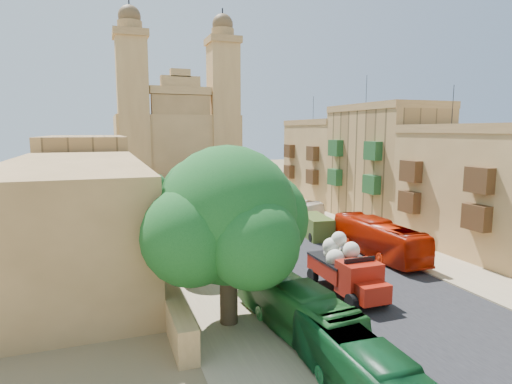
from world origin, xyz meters
TOP-DOWN VIEW (x-y plane):
  - ground at (0.00, 0.00)m, footprint 260.00×260.00m
  - road_surface at (0.00, 30.00)m, footprint 14.00×140.00m
  - sidewalk_east at (9.50, 30.00)m, footprint 5.00×140.00m
  - sidewalk_west at (-9.50, 30.00)m, footprint 5.00×140.00m
  - kerb_east at (7.00, 30.00)m, footprint 0.25×140.00m
  - kerb_west at (-7.00, 30.00)m, footprint 0.25×140.00m
  - townhouse_b at (15.95, 11.00)m, footprint 9.00×14.00m
  - townhouse_c at (15.95, 25.00)m, footprint 9.00×14.00m
  - townhouse_d at (15.95, 39.00)m, footprint 9.00×14.00m
  - west_wall at (-12.50, 20.00)m, footprint 1.00×40.00m
  - west_building_low at (-18.00, 18.00)m, footprint 10.00×28.00m
  - west_building_mid at (-18.00, 44.00)m, footprint 10.00×22.00m
  - church at (-0.00, 78.61)m, footprint 28.00×22.50m
  - ficus_tree at (-9.41, 4.01)m, footprint 9.99×9.19m
  - street_tree_a at (-10.00, 12.00)m, footprint 3.26×3.26m
  - street_tree_b at (-10.00, 24.00)m, footprint 3.14×3.14m
  - street_tree_c at (-10.00, 36.00)m, footprint 3.58×3.58m
  - street_tree_d at (-10.00, 48.00)m, footprint 3.14×3.14m
  - red_truck at (-0.97, 5.60)m, footprint 2.71×6.81m
  - olive_pickup at (4.22, 20.00)m, footprint 2.92×5.47m
  - bus_green_south at (-6.50, -4.77)m, footprint 2.37×9.35m
  - bus_green_north at (-6.50, 1.84)m, footprint 3.33×10.23m
  - bus_red_east at (6.20, 12.22)m, footprint 2.85×11.19m
  - bus_cream_east at (4.53, 28.28)m, footprint 5.76×10.83m
  - car_blue_a at (-4.53, 12.51)m, footprint 1.71×3.42m
  - car_white_a at (-2.33, 29.61)m, footprint 2.05×3.93m
  - car_cream at (5.00, 28.16)m, footprint 2.87×5.10m
  - car_dkblue at (-2.06, 44.91)m, footprint 2.97×4.45m
  - car_white_b at (2.77, 38.23)m, footprint 2.38×3.70m
  - car_blue_b at (-0.50, 52.44)m, footprint 2.35×4.21m
  - pedestrian_a at (9.23, 13.51)m, footprint 0.60×0.44m
  - pedestrian_c at (7.50, 19.94)m, footprint 0.65×1.14m

SIDE VIEW (x-z plane):
  - ground at x=0.00m, z-range 0.00..0.00m
  - road_surface at x=0.00m, z-range 0.00..0.01m
  - sidewalk_east at x=9.50m, z-range 0.00..0.01m
  - sidewalk_west at x=-9.50m, z-range 0.00..0.01m
  - kerb_east at x=7.00m, z-range 0.00..0.12m
  - kerb_west at x=-7.00m, z-range 0.00..0.12m
  - car_blue_a at x=-4.53m, z-range 0.00..1.12m
  - car_white_b at x=2.77m, z-range 0.00..1.17m
  - car_dkblue at x=-2.06m, z-range 0.00..1.20m
  - car_white_a at x=-2.33m, z-range 0.00..1.23m
  - car_blue_b at x=-0.50m, z-range 0.00..1.31m
  - car_cream at x=5.00m, z-range 0.00..1.35m
  - pedestrian_a at x=9.23m, z-range 0.00..1.50m
  - west_wall at x=-12.50m, z-range 0.00..1.80m
  - pedestrian_c at x=7.50m, z-range 0.00..1.84m
  - olive_pickup at x=4.22m, z-range -0.02..2.13m
  - bus_green_south at x=-6.50m, z-range 0.00..2.59m
  - bus_green_north at x=-6.50m, z-range 0.00..2.80m
  - bus_cream_east at x=4.53m, z-range 0.00..2.95m
  - bus_red_east at x=6.20m, z-range 0.00..3.10m
  - red_truck at x=-0.97m, z-range -0.24..3.73m
  - street_tree_d at x=-10.00m, z-range 0.81..5.64m
  - street_tree_b at x=-10.00m, z-range 0.81..5.64m
  - street_tree_a at x=-10.00m, z-range 0.85..5.87m
  - street_tree_c at x=-10.00m, z-range 0.94..6.45m
  - west_building_low at x=-18.00m, z-range 0.00..8.40m
  - west_building_mid at x=-18.00m, z-range 0.00..10.00m
  - townhouse_b at x=15.95m, z-range -1.79..13.11m
  - ficus_tree at x=-9.41m, z-range 0.91..10.90m
  - townhouse_d at x=15.95m, z-range -1.79..14.11m
  - townhouse_c at x=15.95m, z-range -1.79..15.61m
  - church at x=0.00m, z-range -8.63..27.67m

